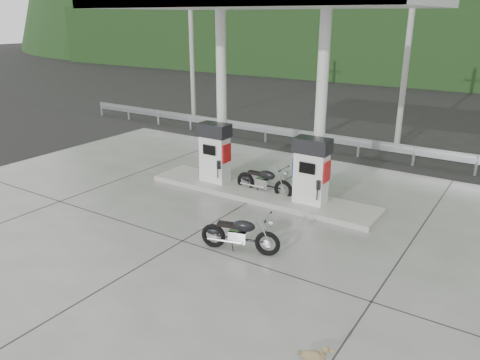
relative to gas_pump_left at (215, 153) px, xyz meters
The scene contains 16 objects.
ground 3.16m from the gas_pump_left, 57.38° to the right, with size 160.00×160.00×0.00m, color black.
forecourt_apron 3.15m from the gas_pump_left, 57.38° to the right, with size 18.00×14.00×0.02m, color slate.
pump_island 1.87m from the gas_pump_left, ahead, with size 7.00×1.40×0.15m, color gray.
gas_pump_left is the anchor object (origin of this frame).
gas_pump_right 3.20m from the gas_pump_left, ahead, with size 0.95×0.55×1.80m, color white, non-canonical shape.
canopy_column_left 1.65m from the gas_pump_left, 90.00° to the left, with size 0.30×0.30×5.00m, color white.
canopy_column_right 3.60m from the gas_pump_left, ahead, with size 0.30×0.30×5.00m, color white.
canopy_roof 4.59m from the gas_pump_left, ahead, with size 8.50×5.00×0.40m, color white.
guardrail 5.74m from the gas_pump_left, 73.78° to the left, with size 26.00×0.16×1.42m, color #9A9DA1, non-canonical shape.
road 9.20m from the gas_pump_left, 79.92° to the left, with size 60.00×7.00×0.01m, color black.
utility_pole_a 9.93m from the gas_pump_left, 132.44° to the left, with size 0.22×0.22×8.00m, color gray.
utility_pole_b 8.40m from the gas_pump_left, 62.78° to the left, with size 0.22×0.22×8.00m, color gray.
tree_band 27.61m from the gas_pump_left, 86.67° to the left, with size 80.00×6.00×6.00m, color black.
motorcycle_left 4.41m from the gas_pump_left, 46.66° to the right, with size 1.71×0.54×0.81m, color black, non-canonical shape.
motorcycle_right 1.80m from the gas_pump_left, ahead, with size 1.74×0.55×0.82m, color black, non-canonical shape.
duck 8.20m from the gas_pump_left, 43.66° to the right, with size 0.47×0.13×0.34m, color brown, non-canonical shape.
Camera 1 is at (6.50, -8.48, 4.99)m, focal length 35.00 mm.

